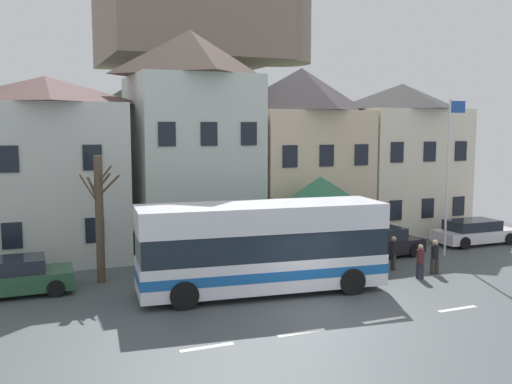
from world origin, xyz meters
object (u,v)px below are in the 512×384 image
object	(u,v)px
parked_car_02	(474,232)
public_bench	(346,238)
bus_shelter	(320,192)
parked_car_01	(380,242)
townhouse_01	(49,169)
pedestrian_01	(420,260)
townhouse_03	(301,155)
hilltop_castle	(189,120)
transit_bus	(262,248)
flagpole	(449,167)
pedestrian_02	(435,256)
townhouse_04	(401,158)
bare_tree_01	(100,217)
townhouse_02	(191,141)
pedestrian_00	(393,251)
parked_car_00	(15,277)

from	to	relation	value
parked_car_02	public_bench	world-z (taller)	parked_car_02
bus_shelter	parked_car_01	world-z (taller)	bus_shelter
townhouse_01	pedestrian_01	xyz separation A→B (m)	(13.81, -9.60, -3.49)
townhouse_01	parked_car_02	world-z (taller)	townhouse_01
townhouse_03	hilltop_castle	world-z (taller)	hilltop_castle
transit_bus	flagpole	xyz separation A→B (m)	(10.61, 2.18, 2.63)
pedestrian_01	public_bench	world-z (taller)	pedestrian_01
transit_bus	pedestrian_02	size ratio (longest dim) A/B	6.45
parked_car_02	public_bench	size ratio (longest dim) A/B	2.77
townhouse_01	transit_bus	world-z (taller)	townhouse_01
townhouse_03	bus_shelter	bearing A→B (deg)	-105.55
townhouse_01	pedestrian_01	distance (m)	17.18
transit_bus	parked_car_01	world-z (taller)	transit_bus
parked_car_01	townhouse_03	bearing A→B (deg)	101.65
townhouse_03	pedestrian_02	size ratio (longest dim) A/B	6.39
townhouse_03	townhouse_04	xyz separation A→B (m)	(6.45, -0.27, -0.34)
public_bench	townhouse_03	bearing A→B (deg)	111.70
transit_bus	parked_car_02	world-z (taller)	transit_bus
flagpole	pedestrian_01	bearing A→B (deg)	-142.92
townhouse_04	parked_car_02	bearing A→B (deg)	-73.10
transit_bus	pedestrian_02	xyz separation A→B (m)	(7.85, -0.31, -0.93)
parked_car_02	public_bench	xyz separation A→B (m)	(-6.70, 1.99, -0.17)
flagpole	bare_tree_01	size ratio (longest dim) A/B	1.47
townhouse_02	townhouse_03	world-z (taller)	townhouse_02
parked_car_01	hilltop_castle	bearing A→B (deg)	92.67
hilltop_castle	public_bench	size ratio (longest dim) A/B	26.07
townhouse_04	parked_car_01	size ratio (longest dim) A/B	2.08
bare_tree_01	pedestrian_00	bearing A→B (deg)	-13.18
pedestrian_00	parked_car_02	bearing A→B (deg)	22.12
townhouse_02	parked_car_00	size ratio (longest dim) A/B	2.75
parked_car_00	bare_tree_01	bearing A→B (deg)	9.45
parked_car_02	townhouse_04	bearing A→B (deg)	107.79
parked_car_02	flagpole	xyz separation A→B (m)	(-3.37, -1.72, 3.69)
townhouse_04	pedestrian_01	world-z (taller)	townhouse_04
pedestrian_01	flagpole	bearing A→B (deg)	37.08
pedestrian_00	pedestrian_01	size ratio (longest dim) A/B	1.03
bare_tree_01	parked_car_00	bearing A→B (deg)	-171.05
hilltop_castle	parked_car_00	world-z (taller)	hilltop_castle
parked_car_01	pedestrian_02	world-z (taller)	pedestrian_02
transit_bus	bare_tree_01	bearing A→B (deg)	151.48
parked_car_00	pedestrian_02	size ratio (longest dim) A/B	2.73
townhouse_03	parked_car_00	size ratio (longest dim) A/B	2.34
parked_car_01	bus_shelter	bearing A→B (deg)	156.96
townhouse_01	parked_car_01	distance (m)	16.05
flagpole	bare_tree_01	distance (m)	16.19
townhouse_02	townhouse_04	xyz separation A→B (m)	(12.68, -0.38, -1.16)
pedestrian_00	public_bench	distance (m)	5.03
parked_car_01	parked_car_02	size ratio (longest dim) A/B	0.93
bus_shelter	bare_tree_01	xyz separation A→B (m)	(-10.27, -0.57, -0.48)
townhouse_02	transit_bus	world-z (taller)	townhouse_02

